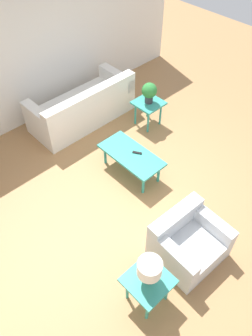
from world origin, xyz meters
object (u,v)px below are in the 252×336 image
Objects in this scene: side_table_plant at (148,106)px; potted_plant at (149,92)px; coffee_table at (131,156)px; armchair at (187,242)px; table_lamp at (149,269)px; sofa at (83,108)px; side_table_lamp at (148,283)px.

potted_plant is (0.00, -0.00, 0.33)m from side_table_plant.
coffee_table is at bearing 122.00° from potted_plant.
armchair is 2.29× the size of table_lamp.
side_table_plant is 0.33m from potted_plant.
side_table_plant is 1.29× the size of table_lamp.
side_table_lamp is (-3.50, 1.73, 0.13)m from sofa.
table_lamp is (-3.50, 1.73, 0.51)m from sofa.
potted_plant reaches higher than side_table_lamp.
sofa is 1.85× the size of coffee_table.
side_table_lamp is (-1.77, 1.43, 0.06)m from coffee_table.
side_table_plant is (-0.98, -0.88, 0.13)m from sofa.
potted_plant reaches higher than sofa.
side_table_plant is 3.62m from side_table_lamp.
armchair is at bearing 76.06° from sofa.
table_lamp is at bearing -172.00° from armchair.
armchair is 1.78m from coffee_table.
side_table_plant is at bearing -46.08° from table_lamp.
side_table_lamp is at bearing 133.92° from side_table_plant.
coffee_table is at bearing -38.80° from side_table_lamp.
armchair is at bearing 162.44° from coffee_table.
side_table_plant is 3.64m from table_lamp.
coffee_table is 1.40m from side_table_plant.
table_lamp is at bearing 133.92° from side_table_plant.
side_table_lamp reaches higher than coffee_table.
sofa is 1.32m from side_table_plant.
table_lamp is (-2.51, 2.61, 0.04)m from potted_plant.
armchair is (-3.41, 0.84, -0.04)m from sofa.
side_table_plant is at bearing -46.08° from side_table_lamp.
table_lamp reaches higher than armchair.
sofa is at bearing 41.84° from side_table_plant.
sofa reaches higher than coffee_table.
table_lamp is (-0.08, 0.89, 0.54)m from armchair.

